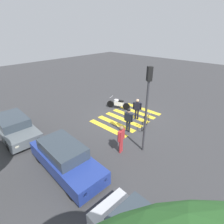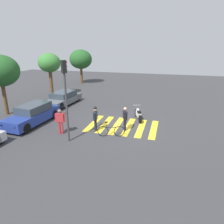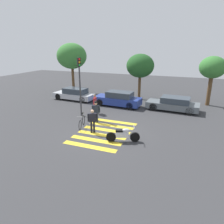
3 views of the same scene
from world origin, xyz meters
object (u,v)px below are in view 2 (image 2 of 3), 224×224
(leaning_bicycle, at_px, (111,131))
(car_blue_hatchback, at_px, (33,115))
(officer_on_foot, at_px, (95,117))
(officer_by_motorcycle, at_px, (125,117))
(traffic_light_pole, at_px, (66,90))
(police_motorcycle, at_px, (138,114))
(pedestrian_bystander, at_px, (60,120))
(car_grey_coupe, at_px, (63,98))

(leaning_bicycle, relative_size, car_blue_hatchback, 0.36)
(officer_on_foot, bearing_deg, officer_by_motorcycle, -71.24)
(leaning_bicycle, height_order, traffic_light_pole, traffic_light_pole)
(traffic_light_pole, bearing_deg, officer_by_motorcycle, -49.08)
(police_motorcycle, xyz_separation_m, leaning_bicycle, (-3.59, 1.21, -0.06))
(officer_on_foot, relative_size, officer_by_motorcycle, 1.05)
(officer_on_foot, height_order, pedestrian_bystander, officer_on_foot)
(officer_on_foot, height_order, car_grey_coupe, officer_on_foot)
(pedestrian_bystander, distance_m, car_blue_hatchback, 3.17)
(officer_by_motorcycle, xyz_separation_m, car_grey_coupe, (4.68, 7.36, -0.33))
(traffic_light_pole, bearing_deg, leaning_bicycle, -59.73)
(police_motorcycle, relative_size, car_blue_hatchback, 0.43)
(officer_by_motorcycle, relative_size, traffic_light_pole, 0.34)
(pedestrian_bystander, distance_m, traffic_light_pole, 2.60)
(officer_by_motorcycle, distance_m, traffic_light_pole, 4.52)
(car_grey_coupe, bearing_deg, pedestrian_bystander, -152.10)
(leaning_bicycle, bearing_deg, car_grey_coupe, 48.74)
(pedestrian_bystander, relative_size, car_blue_hatchback, 0.36)
(traffic_light_pole, bearing_deg, car_blue_hatchback, 63.84)
(leaning_bicycle, height_order, officer_by_motorcycle, officer_by_motorcycle)
(police_motorcycle, relative_size, pedestrian_bystander, 1.18)
(leaning_bicycle, bearing_deg, traffic_light_pole, 120.27)
(car_blue_hatchback, bearing_deg, police_motorcycle, -68.21)
(pedestrian_bystander, bearing_deg, traffic_light_pole, -129.31)
(police_motorcycle, bearing_deg, pedestrian_bystander, 132.18)
(traffic_light_pole, bearing_deg, police_motorcycle, -35.47)
(officer_on_foot, distance_m, car_grey_coupe, 7.63)
(officer_on_foot, height_order, traffic_light_pole, traffic_light_pole)
(police_motorcycle, distance_m, leaning_bicycle, 3.79)
(officer_on_foot, bearing_deg, car_blue_hatchback, 89.59)
(officer_on_foot, relative_size, car_blue_hatchback, 0.37)
(car_blue_hatchback, bearing_deg, car_grey_coupe, 4.79)
(pedestrian_bystander, xyz_separation_m, car_grey_coupe, (6.41, 3.39, -0.35))
(officer_on_foot, bearing_deg, car_grey_coupe, 45.64)
(officer_on_foot, xyz_separation_m, car_blue_hatchback, (0.04, 5.00, -0.31))
(police_motorcycle, relative_size, car_grey_coupe, 0.42)
(leaning_bicycle, distance_m, car_grey_coupe, 8.94)
(car_blue_hatchback, relative_size, car_grey_coupe, 0.99)
(leaning_bicycle, xyz_separation_m, car_blue_hatchback, (0.60, 6.27, 0.32))
(pedestrian_bystander, distance_m, car_grey_coupe, 7.26)
(pedestrian_bystander, bearing_deg, officer_on_foot, -62.26)
(officer_by_motorcycle, bearing_deg, leaning_bicycle, 151.94)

